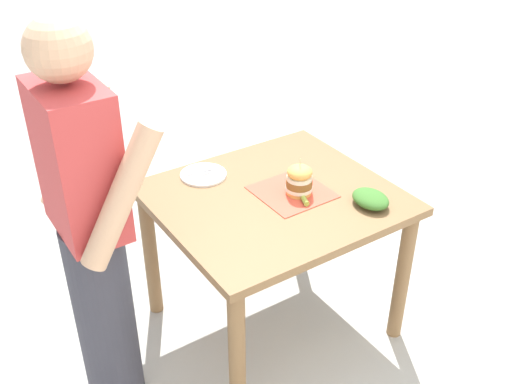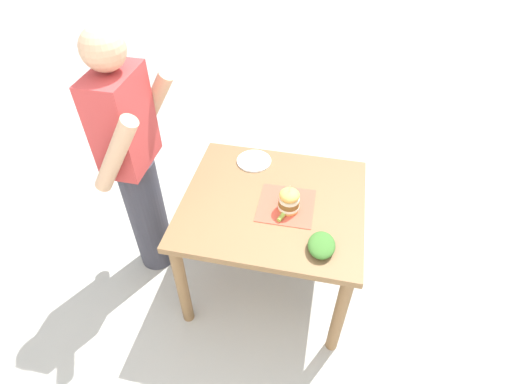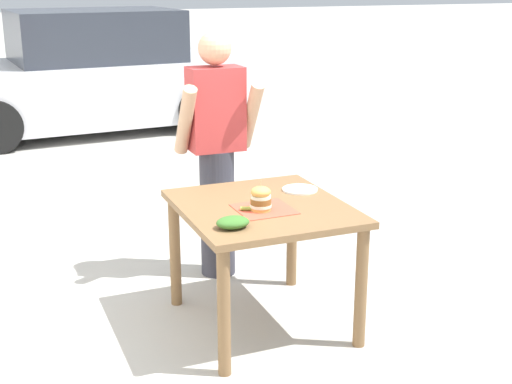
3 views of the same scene
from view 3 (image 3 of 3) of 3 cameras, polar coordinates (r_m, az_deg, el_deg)
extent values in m
plane|color=#ADAAA3|center=(4.42, 0.50, -10.44)|extent=(80.00, 80.00, 0.00)
cube|color=brown|center=(4.14, 0.52, -1.30)|extent=(0.94, 1.04, 0.04)
cylinder|color=brown|center=(3.75, -2.58, -9.62)|extent=(0.07, 0.07, 0.72)
cylinder|color=brown|center=(4.07, 8.40, -7.58)|extent=(0.07, 0.07, 0.72)
cylinder|color=brown|center=(4.55, -6.50, -4.77)|extent=(0.07, 0.07, 0.72)
cylinder|color=brown|center=(4.81, 2.89, -3.43)|extent=(0.07, 0.07, 0.72)
cube|color=#D64C38|center=(4.05, 0.66, -1.38)|extent=(0.32, 0.32, 0.00)
cylinder|color=gold|center=(4.02, 0.38, -1.33)|extent=(0.11, 0.11, 0.02)
cylinder|color=silver|center=(4.02, 0.38, -1.08)|extent=(0.12, 0.12, 0.02)
cylinder|color=brown|center=(4.01, 0.38, -0.73)|extent=(0.12, 0.12, 0.03)
cylinder|color=silver|center=(4.00, 0.38, -0.38)|extent=(0.12, 0.12, 0.02)
ellipsoid|color=gold|center=(3.99, 0.38, 0.00)|extent=(0.11, 0.11, 0.06)
cylinder|color=#D1B77F|center=(3.98, 0.39, 0.57)|extent=(0.00, 0.00, 0.05)
cylinder|color=#8EA83D|center=(4.02, -0.75, -1.32)|extent=(0.07, 0.05, 0.02)
cylinder|color=white|center=(4.42, 3.54, 0.21)|extent=(0.22, 0.22, 0.01)
cylinder|color=silver|center=(4.41, 3.36, 0.32)|extent=(0.04, 0.17, 0.01)
cylinder|color=silver|center=(4.42, 3.71, 0.36)|extent=(0.03, 0.17, 0.01)
ellipsoid|color=#386B28|center=(3.75, -1.87, -2.44)|extent=(0.18, 0.14, 0.06)
cylinder|color=#33333D|center=(4.97, -3.10, -1.65)|extent=(0.24, 0.24, 0.90)
cube|color=#B73838|center=(4.79, -3.24, 6.65)|extent=(0.36, 0.22, 0.56)
sphere|color=tan|center=(4.74, -3.33, 11.41)|extent=(0.22, 0.22, 0.22)
cylinder|color=tan|center=(4.68, -5.67, 5.71)|extent=(0.09, 0.34, 0.50)
cylinder|color=tan|center=(4.82, -0.40, 6.14)|extent=(0.09, 0.34, 0.50)
cube|color=silver|center=(9.94, -13.36, 7.87)|extent=(4.31, 1.99, 0.80)
cube|color=#2D333D|center=(9.89, -12.79, 12.13)|extent=(2.20, 1.70, 0.66)
cylinder|color=black|center=(9.59, -4.52, 6.63)|extent=(0.65, 0.26, 0.64)
cylinder|color=black|center=(11.09, -7.65, 7.93)|extent=(0.65, 0.26, 0.64)
camera|label=1|loc=(4.96, -27.41, 16.77)|focal=42.00mm
camera|label=2|loc=(3.39, -25.69, 20.99)|focal=28.00mm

